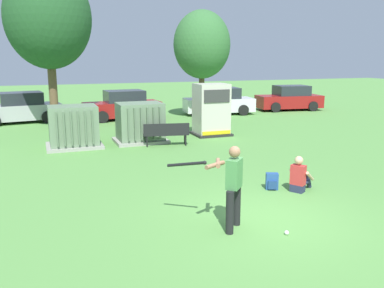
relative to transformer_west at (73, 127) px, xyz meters
The scene contains 15 objects.
ground_plane 9.57m from the transformer_west, 70.38° to the right, with size 96.00×96.00×0.00m, color #5B9947.
transformer_west is the anchor object (origin of this frame).
transformer_mid_west 2.66m from the transformer_west, ahead, with size 2.10×1.70×1.62m.
generator_enclosure 6.05m from the transformer_west, ahead, with size 1.60×1.40×2.30m.
park_bench 3.60m from the transformer_west, 17.10° to the right, with size 1.84×0.72×0.92m.
batter 9.49m from the transformer_west, 75.81° to the right, with size 1.34×1.29×1.74m.
sports_ball 10.42m from the transformer_west, 71.84° to the right, with size 0.09×0.09×0.09m, color white.
seated_spectator 9.17m from the transformer_west, 56.33° to the right, with size 0.79×0.68×0.96m.
backpack 8.55m from the transformer_west, 58.38° to the right, with size 0.37×0.35×0.44m.
tree_left 6.47m from the transformer_west, 96.07° to the left, with size 3.98×3.98×7.60m.
tree_center_left 9.71m from the transformer_west, 35.30° to the left, with size 3.13×3.13×5.98m.
parked_car_leftmost 7.70m from the transformer_west, 106.38° to the left, with size 4.40×2.36×1.62m.
parked_car_left_of_center 7.41m from the transformer_west, 64.17° to the left, with size 4.30×2.11×1.62m.
parked_car_right_of_center 11.37m from the transformer_west, 36.09° to the left, with size 4.39×2.34×1.62m.
parked_car_rightmost 15.91m from the transformer_west, 25.66° to the left, with size 4.40×2.35×1.62m.
Camera 1 is at (-4.39, -7.38, 3.46)m, focal length 38.58 mm.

